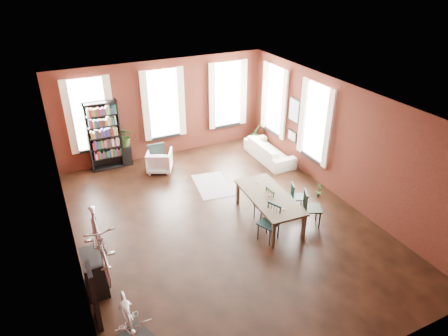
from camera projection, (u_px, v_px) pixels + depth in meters
room at (221, 136)px, 9.73m from camera, size 9.00×9.04×3.22m
dining_table at (269, 208)px, 10.11m from camera, size 1.09×2.20×0.73m
dining_chair_a at (269, 223)px, 9.38m from camera, size 0.55×0.55×0.92m
dining_chair_b at (263, 205)px, 10.10m from camera, size 0.40×0.40×0.87m
dining_chair_c at (312, 208)px, 9.91m from camera, size 0.58×0.58×0.94m
dining_chair_d at (298, 197)px, 10.54m from camera, size 0.47×0.47×0.77m
bookshelf at (104, 136)px, 12.29m from camera, size 1.00×0.32×2.20m
white_armchair at (159, 160)px, 12.46m from camera, size 0.97×0.94×0.76m
cream_sofa at (269, 148)px, 13.16m from camera, size 0.61×2.08×0.81m
striped_rug at (212, 185)px, 11.82m from camera, size 1.15×1.63×0.01m
bike_wall_rack at (94, 296)px, 7.12m from camera, size 0.16×0.60×1.30m
console_table at (94, 273)px, 8.00m from camera, size 0.40×0.80×0.80m
plant_stand at (126, 155)px, 12.89m from camera, size 0.32×0.32×0.63m
plant_by_sofa at (255, 139)px, 14.43m from camera, size 0.49×0.77×0.33m
plant_small at (318, 194)px, 11.25m from camera, size 0.37×0.46×0.15m
bicycle_floor at (128, 306)px, 6.50m from camera, size 0.60×0.87×1.62m
bicycle_hung at (96, 225)px, 6.52m from camera, size 0.47×1.00×1.66m
plant_on_stand at (125, 139)px, 12.66m from camera, size 0.75×0.79×0.51m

